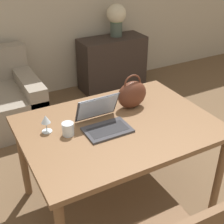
# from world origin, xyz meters

# --- Properties ---
(dining_table) EXTENTS (1.40, 1.02, 0.76)m
(dining_table) POSITION_xyz_m (-0.04, 0.79, 0.68)
(dining_table) COLOR brown
(dining_table) RESTS_ON ground_plane
(sideboard) EXTENTS (0.93, 0.40, 0.74)m
(sideboard) POSITION_xyz_m (0.99, 2.79, 0.37)
(sideboard) COLOR #332823
(sideboard) RESTS_ON ground_plane
(laptop) EXTENTS (0.33, 0.32, 0.21)m
(laptop) POSITION_xyz_m (-0.16, 0.83, 0.82)
(laptop) COLOR #38383D
(laptop) RESTS_ON dining_table
(drinking_glass) EXTENTS (0.08, 0.08, 0.09)m
(drinking_glass) POSITION_xyz_m (-0.42, 0.84, 0.81)
(drinking_glass) COLOR silver
(drinking_glass) RESTS_ON dining_table
(wine_glass) EXTENTS (0.07, 0.07, 0.13)m
(wine_glass) POSITION_xyz_m (-0.53, 0.95, 0.85)
(wine_glass) COLOR silver
(wine_glass) RESTS_ON dining_table
(handbag) EXTENTS (0.25, 0.13, 0.28)m
(handbag) POSITION_xyz_m (0.18, 0.97, 0.88)
(handbag) COLOR #592D1E
(handbag) RESTS_ON dining_table
(flower_vase) EXTENTS (0.26, 0.26, 0.43)m
(flower_vase) POSITION_xyz_m (1.09, 2.84, 0.99)
(flower_vase) COLOR #47564C
(flower_vase) RESTS_ON sideboard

